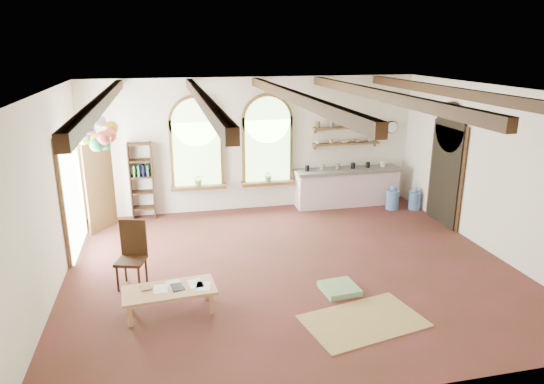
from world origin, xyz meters
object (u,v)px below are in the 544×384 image
object	(u,v)px
kitchen_counter	(347,187)
side_chair	(132,268)
coffee_table	(169,292)
balloon_cluster	(93,134)

from	to	relation	value
kitchen_counter	side_chair	xyz separation A→B (m)	(-5.09, -3.31, -0.15)
coffee_table	side_chair	xyz separation A→B (m)	(-0.59, 1.00, -0.02)
side_chair	balloon_cluster	world-z (taller)	balloon_cluster
coffee_table	side_chair	world-z (taller)	side_chair
kitchen_counter	coffee_table	world-z (taller)	kitchen_counter
coffee_table	side_chair	bearing A→B (deg)	120.70
coffee_table	balloon_cluster	size ratio (longest dim) A/B	1.23
side_chair	coffee_table	bearing A→B (deg)	-59.30
kitchen_counter	coffee_table	xyz separation A→B (m)	(-4.50, -4.30, -0.13)
side_chair	balloon_cluster	bearing A→B (deg)	110.38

